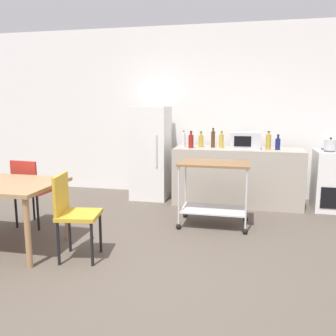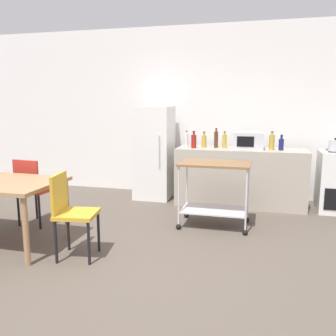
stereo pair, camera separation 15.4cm
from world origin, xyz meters
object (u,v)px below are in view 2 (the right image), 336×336
(bottle_wine, at_px, (204,141))
(kettle, at_px, (335,145))
(chair_red, at_px, (33,187))
(bottle_hot_sauce, at_px, (186,140))
(chair_mustard, at_px, (71,209))
(kitchen_cart, at_px, (215,184))
(bottle_soda, at_px, (216,139))
(bottle_soy_sauce, at_px, (194,141))
(bottle_sparkling_water, at_px, (224,141))
(bottle_olive_oil, at_px, (281,144))
(refrigerator, at_px, (154,153))
(microwave, at_px, (249,141))
(bottle_vinegar, at_px, (272,142))

(bottle_wine, xyz_separation_m, kettle, (1.93, -0.16, 0.00))
(chair_red, relative_size, bottle_hot_sauce, 3.36)
(chair_mustard, xyz_separation_m, chair_red, (-1.00, 0.79, 0.00))
(kitchen_cart, xyz_separation_m, bottle_soda, (-0.14, 1.18, 0.46))
(chair_red, xyz_separation_m, bottle_soy_sauce, (1.83, 1.60, 0.49))
(bottle_sparkling_water, bearing_deg, chair_mustard, -117.34)
(chair_red, relative_size, bottle_olive_oil, 3.78)
(refrigerator, bearing_deg, bottle_soy_sauce, -14.85)
(kitchen_cart, distance_m, bottle_olive_oil, 1.45)
(bottle_soda, bearing_deg, microwave, -3.80)
(refrigerator, height_order, bottle_soda, refrigerator)
(bottle_soda, bearing_deg, bottle_sparkling_water, -4.76)
(bottle_olive_oil, relative_size, kettle, 0.98)
(chair_mustard, relative_size, bottle_soda, 2.86)
(chair_red, distance_m, bottle_wine, 2.69)
(refrigerator, distance_m, kitchen_cart, 1.72)
(refrigerator, bearing_deg, chair_mustard, -92.70)
(bottle_wine, distance_m, bottle_soda, 0.20)
(bottle_sparkling_water, xyz_separation_m, kettle, (1.60, -0.12, -0.01))
(refrigerator, height_order, kettle, refrigerator)
(chair_mustard, distance_m, bottle_hot_sauce, 2.62)
(kitchen_cart, relative_size, bottle_hot_sauce, 3.44)
(kitchen_cart, relative_size, bottle_soy_sauce, 3.38)
(refrigerator, relative_size, bottle_wine, 6.21)
(bottle_soy_sauce, distance_m, bottle_soda, 0.36)
(kitchen_cart, relative_size, kettle, 3.80)
(kitchen_cart, relative_size, microwave, 1.98)
(microwave, relative_size, bottle_olive_oil, 1.95)
(chair_red, xyz_separation_m, bottle_sparkling_water, (2.30, 1.73, 0.49))
(kitchen_cart, relative_size, bottle_sparkling_water, 3.49)
(bottle_hot_sauce, bearing_deg, kettle, -1.87)
(bottle_wine, xyz_separation_m, bottle_vinegar, (1.05, -0.08, 0.02))
(bottle_soy_sauce, bearing_deg, microwave, 7.30)
(bottle_soda, distance_m, bottle_sparkling_water, 0.14)
(microwave, height_order, bottle_olive_oil, microwave)
(chair_red, bearing_deg, bottle_sparkling_water, -137.06)
(bottle_wine, height_order, kettle, bottle_wine)
(bottle_sparkling_water, height_order, bottle_olive_oil, bottle_sparkling_water)
(chair_red, distance_m, bottle_sparkling_water, 2.92)
(chair_mustard, height_order, refrigerator, refrigerator)
(bottle_soy_sauce, xyz_separation_m, bottle_vinegar, (1.19, 0.09, 0.01))
(bottle_wine, height_order, bottle_soda, bottle_soda)
(kitchen_cart, bearing_deg, bottle_sparkling_water, 90.23)
(chair_mustard, xyz_separation_m, refrigerator, (0.12, 2.58, 0.26))
(chair_mustard, bearing_deg, chair_red, 42.45)
(chair_red, distance_m, bottle_vinegar, 3.50)
(bottle_soda, relative_size, bottle_olive_oil, 1.32)
(kettle, bearing_deg, bottle_soda, 175.64)
(refrigerator, distance_m, bottle_sparkling_water, 1.21)
(bottle_hot_sauce, relative_size, bottle_soy_sauce, 0.98)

